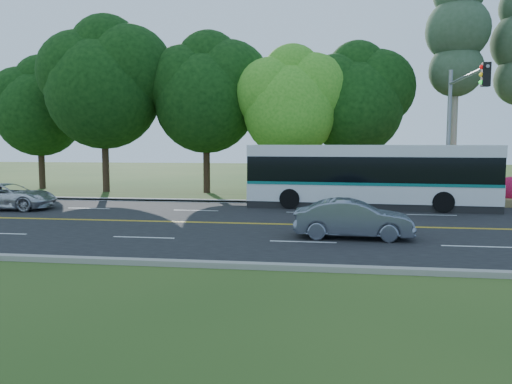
# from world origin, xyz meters

# --- Properties ---
(ground) EXTENTS (120.00, 120.00, 0.00)m
(ground) POSITION_xyz_m (0.00, 0.00, 0.00)
(ground) COLOR #264617
(ground) RESTS_ON ground
(road) EXTENTS (60.00, 14.00, 0.02)m
(road) POSITION_xyz_m (0.00, 0.00, 0.01)
(road) COLOR black
(road) RESTS_ON ground
(curb_north) EXTENTS (60.00, 0.30, 0.15)m
(curb_north) POSITION_xyz_m (0.00, 7.15, 0.07)
(curb_north) COLOR gray
(curb_north) RESTS_ON ground
(curb_south) EXTENTS (60.00, 0.30, 0.15)m
(curb_south) POSITION_xyz_m (0.00, -7.15, 0.07)
(curb_south) COLOR gray
(curb_south) RESTS_ON ground
(grass_verge) EXTENTS (60.00, 4.00, 0.10)m
(grass_verge) POSITION_xyz_m (0.00, 9.00, 0.05)
(grass_verge) COLOR #264617
(grass_verge) RESTS_ON ground
(lane_markings) EXTENTS (57.60, 13.82, 0.00)m
(lane_markings) POSITION_xyz_m (-0.09, 0.00, 0.02)
(lane_markings) COLOR gold
(lane_markings) RESTS_ON road
(tree_row) EXTENTS (44.70, 9.10, 13.84)m
(tree_row) POSITION_xyz_m (-5.15, 12.13, 6.73)
(tree_row) COLOR black
(tree_row) RESTS_ON ground
(bougainvillea_hedge) EXTENTS (9.50, 2.25, 1.50)m
(bougainvillea_hedge) POSITION_xyz_m (7.18, 8.15, 0.72)
(bougainvillea_hedge) COLOR maroon
(bougainvillea_hedge) RESTS_ON ground
(traffic_signal) EXTENTS (0.42, 6.10, 7.00)m
(traffic_signal) POSITION_xyz_m (6.49, 5.40, 4.67)
(traffic_signal) COLOR gray
(traffic_signal) RESTS_ON ground
(transit_bus) EXTENTS (12.19, 3.35, 3.16)m
(transit_bus) POSITION_xyz_m (2.37, 5.72, 1.58)
(transit_bus) COLOR white
(transit_bus) RESTS_ON road
(sedan) EXTENTS (4.04, 1.49, 1.32)m
(sedan) POSITION_xyz_m (1.17, -2.59, 0.68)
(sedan) COLOR slate
(sedan) RESTS_ON road
(suv) EXTENTS (4.75, 2.48, 1.28)m
(suv) POSITION_xyz_m (-15.26, 2.64, 0.66)
(suv) COLOR silver
(suv) RESTS_ON road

